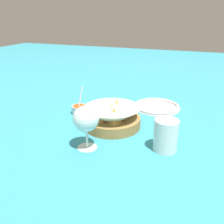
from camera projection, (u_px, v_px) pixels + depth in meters
ground_plane at (117, 128)px, 0.91m from camera, size 4.00×4.00×0.00m
food_basket at (112, 117)px, 0.90m from camera, size 0.21×0.21×0.09m
sauce_cup at (79, 109)px, 1.03m from camera, size 0.07×0.06×0.11m
wine_glass at (86, 120)px, 0.74m from camera, size 0.08×0.08×0.14m
beer_mug at (166, 136)px, 0.75m from camera, size 0.11×0.07×0.10m
side_plate at (157, 106)px, 1.09m from camera, size 0.20×0.20×0.01m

